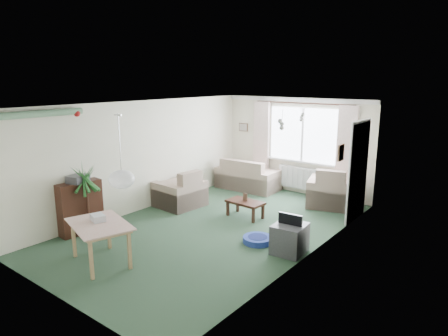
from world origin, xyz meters
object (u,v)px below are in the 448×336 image
Objects in this scene: dining_table at (101,244)px; coffee_table at (245,209)px; tv_cube at (290,239)px; bookshelf at (80,208)px; armchair_corner at (332,186)px; sofa at (248,174)px; houseplant at (87,200)px; armchair_left at (180,188)px; pet_bed at (258,240)px.

coffee_table is at bearing 79.49° from dining_table.
coffee_table is 1.42× the size of tv_cube.
armchair_corner is at bearing 59.38° from bookshelf.
houseplant is at bearing 80.52° from sofa.
bookshelf reaches higher than armchair_left.
houseplant reaches higher than bookshelf.
houseplant is at bearing 154.09° from dining_table.
tv_cube is at bearing 28.60° from bookshelf.
sofa is 1.58× the size of armchair_corner.
bookshelf is at bearing -4.16° from armchair_left.
tv_cube reaches higher than coffee_table.
armchair_corner is 1.31× the size of coffee_table.
houseplant reaches higher than coffee_table.
armchair_corner is 2.87m from tv_cube.
pet_bed is (2.70, 1.61, -0.62)m from houseplant.
armchair_corner reaches higher than sofa.
tv_cube is (3.20, -0.69, -0.18)m from armchair_left.
coffee_table is at bearing 57.17° from bookshelf.
sofa is 3.56m from pet_bed.
coffee_table is at bearing 55.58° from houseplant.
armchair_corner is 0.76× the size of houseplant.
bookshelf is 3.90m from tv_cube.
tv_cube is 0.68m from pet_bed.
bookshelf reaches higher than armchair_corner.
dining_table reaches higher than pet_bed.
armchair_corner is at bearing 56.87° from houseplant.
armchair_left is at bearing 21.28° from armchair_corner.
dining_table reaches higher than tv_cube.
coffee_table is 3.20m from dining_table.
houseplant is (-0.56, -4.44, 0.27)m from sofa.
armchair_corner is 1.03× the size of bookshelf.
dining_table is at bearing -25.91° from houseplant.
houseplant is at bearing 14.48° from bookshelf.
armchair_left is 1.75× the size of tv_cube.
sofa is at bearing 129.71° from tv_cube.
armchair_left is 2.34m from bookshelf.
sofa is 4.54m from bookshelf.
bookshelf reaches higher than tv_cube.
sofa is at bearing 82.80° from houseplant.
tv_cube is (2.17, 2.16, -0.07)m from dining_table.
tv_cube is (3.54, 1.62, -0.25)m from bookshelf.
armchair_corner is at bearing 71.14° from dining_table.
armchair_left is (-0.41, -2.16, 0.02)m from sofa.
armchair_corner is 5.28m from houseplant.
armchair_left is 0.94× the size of dining_table.
armchair_left is 3.28m from tv_cube.
sofa is 2.95× the size of tv_cube.
dining_table is 1.94× the size of pet_bed.
sofa is 2.32m from armchair_corner.
armchair_corner is 5.27m from dining_table.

